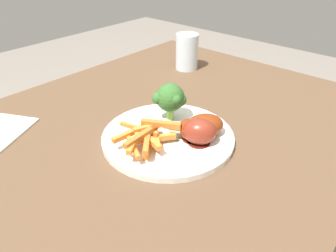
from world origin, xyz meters
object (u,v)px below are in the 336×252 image
dining_table (143,172)px  water_glass (187,52)px  dinner_plate (168,137)px  broccoli_floret_front (170,98)px  chicken_drumstick_near (191,130)px  carrot_fries_pile (147,136)px  chicken_drumstick_extra (197,131)px  chicken_drumstick_far (203,126)px

dining_table → water_glass: water_glass is taller
dinner_plate → water_glass: 0.40m
dinner_plate → broccoli_floret_front: size_ratio=3.24×
chicken_drumstick_near → broccoli_floret_front: bearing=-110.6°
carrot_fries_pile → chicken_drumstick_near: size_ratio=1.11×
dinner_plate → chicken_drumstick_extra: size_ratio=2.37×
dining_table → broccoli_floret_front: 0.18m
dinner_plate → broccoli_floret_front: broccoli_floret_front is taller
dining_table → chicken_drumstick_near: 0.17m
dining_table → broccoli_floret_front: bearing=168.7°
dining_table → chicken_drumstick_far: 0.18m
water_glass → broccoli_floret_front: bearing=32.2°
dining_table → chicken_drumstick_far: bearing=124.9°
dining_table → chicken_drumstick_far: (-0.07, 0.10, 0.13)m
broccoli_floret_front → chicken_drumstick_extra: 0.11m
carrot_fries_pile → chicken_drumstick_far: bearing=150.8°
chicken_drumstick_near → dining_table: bearing=-64.5°
dinner_plate → chicken_drumstick_near: bearing=113.4°
carrot_fries_pile → chicken_drumstick_near: (-0.07, 0.05, -0.00)m
broccoli_floret_front → chicken_drumstick_extra: broccoli_floret_front is taller
chicken_drumstick_near → water_glass: water_glass is taller
dinner_plate → water_glass: bearing=-147.0°
dinner_plate → chicken_drumstick_near: 0.05m
broccoli_floret_front → chicken_drumstick_extra: bearing=71.7°
broccoli_floret_front → chicken_drumstick_extra: (0.03, 0.10, -0.03)m
dining_table → dinner_plate: 0.12m
dinner_plate → carrot_fries_pile: (0.06, -0.00, 0.03)m
chicken_drumstick_extra → water_glass: (-0.32, -0.28, 0.02)m
dining_table → chicken_drumstick_near: chicken_drumstick_near is taller
dining_table → carrot_fries_pile: carrot_fries_pile is taller
dining_table → dinner_plate: size_ratio=4.15×
dinner_plate → dining_table: bearing=-62.8°
chicken_drumstick_near → chicken_drumstick_extra: size_ratio=0.99×
carrot_fries_pile → water_glass: water_glass is taller
broccoli_floret_front → carrot_fries_pile: bearing=17.2°
dinner_plate → broccoli_floret_front: bearing=-142.7°
dinner_plate → broccoli_floret_front: 0.08m
chicken_drumstick_near → water_glass: size_ratio=1.05×
carrot_fries_pile → chicken_drumstick_extra: size_ratio=1.10×
chicken_drumstick_near → carrot_fries_pile: bearing=-32.6°
dining_table → carrot_fries_pile: 0.15m
chicken_drumstick_extra → dinner_plate: bearing=-74.9°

